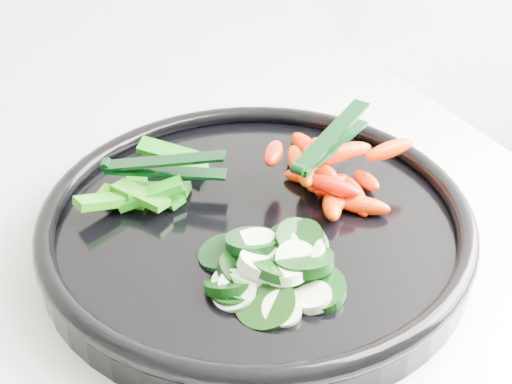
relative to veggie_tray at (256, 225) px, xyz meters
name	(u,v)px	position (x,y,z in m)	size (l,w,h in m)	color
veggie_tray	(256,225)	(0.00, 0.00, 0.00)	(0.43, 0.43, 0.04)	black
cucumber_pile	(267,269)	(-0.02, -0.07, 0.01)	(0.12, 0.13, 0.04)	black
carrot_pile	(329,171)	(0.08, 0.02, 0.02)	(0.14, 0.16, 0.05)	#E92800
pepper_pile	(147,186)	(-0.07, 0.08, 0.01)	(0.13, 0.11, 0.04)	#09620F
tong_carrot	(330,142)	(0.08, 0.02, 0.05)	(0.11, 0.07, 0.02)	black
tong_pepper	(161,166)	(-0.06, 0.08, 0.03)	(0.10, 0.07, 0.02)	black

